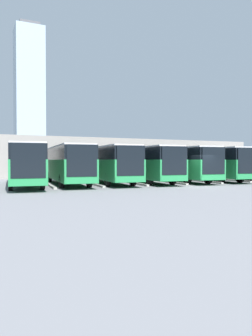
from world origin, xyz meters
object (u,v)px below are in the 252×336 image
at_px(bus_2, 207,163).
at_px(bus_7, 24,163).
at_px(bus_4, 144,163).
at_px(bus_5, 107,163).
at_px(bus_6, 67,163).
at_px(bus_1, 233,163).
at_px(bus_3, 177,163).

xyz_separation_m(bus_2, bus_7, (18.22, -0.08, 0.00)).
height_order(bus_2, bus_4, same).
bearing_deg(bus_5, bus_7, 8.73).
bearing_deg(bus_5, bus_6, 3.11).
relative_size(bus_4, bus_6, 1.00).
bearing_deg(bus_7, bus_5, -171.27).
bearing_deg(bus_1, bus_6, 4.07).
relative_size(bus_2, bus_6, 1.00).
distance_m(bus_5, bus_6, 3.65).
xyz_separation_m(bus_3, bus_5, (7.29, -0.40, 0.00)).
xyz_separation_m(bus_4, bus_5, (3.64, -0.22, 0.00)).
xyz_separation_m(bus_6, bus_7, (3.64, 0.57, 0.00)).
height_order(bus_5, bus_7, same).
xyz_separation_m(bus_1, bus_7, (21.87, 0.14, 0.00)).
xyz_separation_m(bus_1, bus_2, (3.64, 0.23, 0.00)).
xyz_separation_m(bus_5, bus_6, (3.64, -0.15, 0.00)).
distance_m(bus_2, bus_6, 14.59).
bearing_deg(bus_7, bus_3, -174.51).
bearing_deg(bus_4, bus_6, 2.54).
bearing_deg(bus_4, bus_3, -177.47).
relative_size(bus_1, bus_3, 1.00).
xyz_separation_m(bus_1, bus_5, (14.58, -0.28, 0.00)).
bearing_deg(bus_7, bus_4, -173.52).
bearing_deg(bus_2, bus_3, 3.78).
bearing_deg(bus_7, bus_6, -165.71).
relative_size(bus_6, bus_7, 1.00).
bearing_deg(bus_2, bus_4, 3.15).
relative_size(bus_2, bus_5, 1.00).
bearing_deg(bus_2, bus_5, 2.76).
height_order(bus_1, bus_4, same).
distance_m(bus_3, bus_6, 10.95).
bearing_deg(bus_6, bus_1, -175.93).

